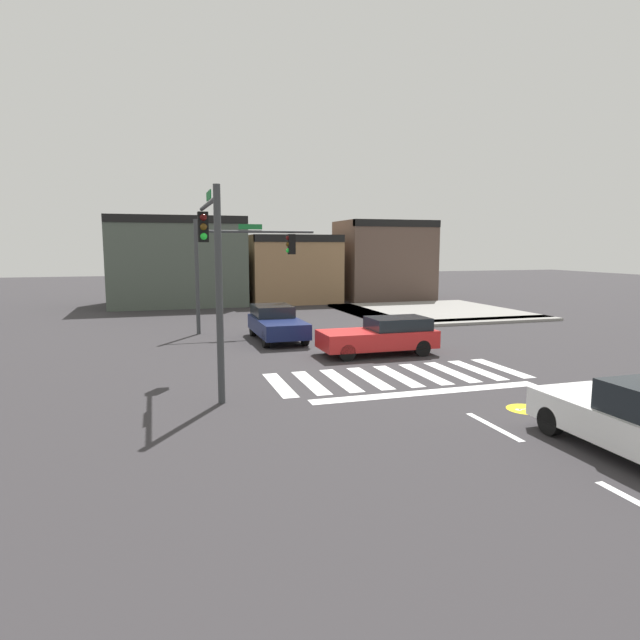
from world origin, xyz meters
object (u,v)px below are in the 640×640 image
car_red (382,336)px  car_navy (276,323)px  traffic_signal_northwest (243,255)px  traffic_signal_southwest (211,252)px

car_red → car_navy: size_ratio=1.00×
car_red → car_navy: (-3.06, 4.27, 0.03)m
traffic_signal_northwest → car_red: (4.06, -6.82, -2.88)m
car_navy → traffic_signal_southwest: bearing=-25.4°
traffic_signal_southwest → car_red: bearing=-65.7°
traffic_signal_southwest → car_navy: bearing=-25.4°
car_navy → traffic_signal_northwest: bearing=-158.6°
traffic_signal_northwest → car_navy: (1.00, -2.55, -2.84)m
traffic_signal_southwest → car_navy: 8.55m
traffic_signal_northwest → traffic_signal_southwest: 10.04m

